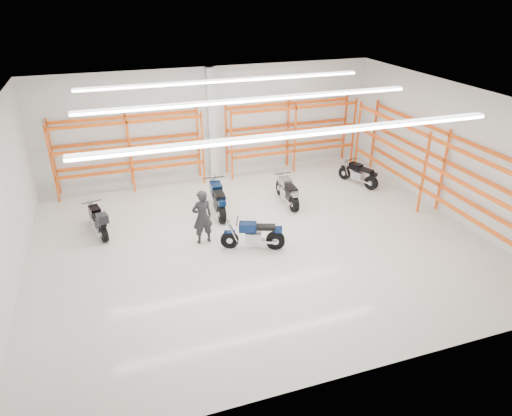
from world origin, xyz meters
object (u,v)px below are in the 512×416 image
object	(u,v)px
motorcycle_back_c	(288,192)
standing_man	(202,217)
structural_column	(212,124)
motorcycle_main	(256,235)
motorcycle_back_b	(218,200)
motorcycle_back_d	(360,175)
motorcycle_back_a	(98,221)

from	to	relation	value
motorcycle_back_c	standing_man	xyz separation A→B (m)	(-3.59, -1.73, 0.42)
motorcycle_back_c	structural_column	size ratio (longest dim) A/B	0.46
motorcycle_back_c	motorcycle_main	bearing A→B (deg)	-129.15
motorcycle_back_b	motorcycle_back_d	size ratio (longest dim) A/B	1.26
motorcycle_back_b	motorcycle_back_d	world-z (taller)	motorcycle_back_b
motorcycle_back_d	standing_man	world-z (taller)	standing_man
motorcycle_back_a	structural_column	size ratio (longest dim) A/B	0.44
motorcycle_main	motorcycle_back_a	distance (m)	5.19
motorcycle_back_d	structural_column	distance (m)	6.37
motorcycle_back_a	structural_column	bearing A→B (deg)	38.65
motorcycle_back_a	motorcycle_back_b	distance (m)	4.07
motorcycle_back_a	standing_man	bearing A→B (deg)	-26.80
motorcycle_main	motorcycle_back_a	bearing A→B (deg)	151.50
motorcycle_back_b	standing_man	xyz separation A→B (m)	(-0.95, -1.83, 0.36)
motorcycle_back_a	standing_man	xyz separation A→B (m)	(3.11, -1.57, 0.40)
motorcycle_back_a	standing_man	size ratio (longest dim) A/B	1.11
motorcycle_back_b	motorcycle_back_d	distance (m)	6.12
motorcycle_back_d	motorcycle_back_a	bearing A→B (deg)	-175.02
motorcycle_back_b	standing_man	distance (m)	2.09
motorcycle_back_a	motorcycle_back_c	xyz separation A→B (m)	(6.70, 0.16, -0.01)
motorcycle_back_d	structural_column	xyz separation A→B (m)	(-5.34, 2.96, 1.81)
motorcycle_back_c	standing_man	distance (m)	4.01
motorcycle_back_c	motorcycle_back_d	xyz separation A→B (m)	(3.45, 0.73, -0.04)
motorcycle_back_d	structural_column	world-z (taller)	structural_column
motorcycle_back_b	motorcycle_back_c	distance (m)	2.65
motorcycle_back_a	motorcycle_back_d	world-z (taller)	motorcycle_back_a
motorcycle_main	motorcycle_back_c	world-z (taller)	motorcycle_back_c
motorcycle_back_a	motorcycle_back_c	size ratio (longest dim) A/B	0.95
motorcycle_back_c	motorcycle_back_d	world-z (taller)	motorcycle_back_c
standing_man	structural_column	xyz separation A→B (m)	(1.70, 5.42, 1.35)
motorcycle_back_a	standing_man	world-z (taller)	standing_man
motorcycle_back_a	structural_column	xyz separation A→B (m)	(4.81, 3.85, 1.76)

